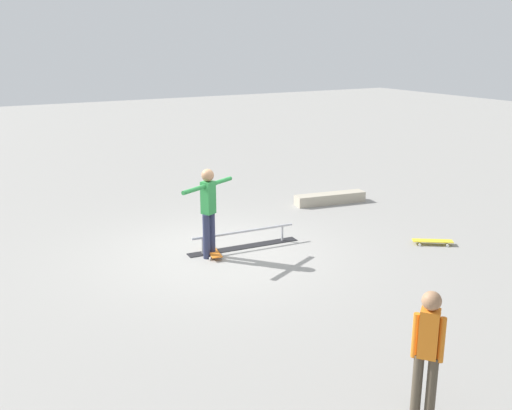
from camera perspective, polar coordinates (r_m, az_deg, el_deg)
name	(u,v)px	position (r m, az deg, el deg)	size (l,w,h in m)	color
ground_plane	(220,254)	(11.40, -3.51, -4.76)	(60.00, 60.00, 0.00)	gray
grind_rail	(244,240)	(11.68, -1.20, -3.42)	(2.35, 0.39, 0.36)	black
skate_ledge	(330,198)	(14.92, 7.22, 0.65)	(1.84, 0.37, 0.26)	#B2A893
skater_main	(208,207)	(10.94, -4.66, -0.16)	(1.28, 0.68, 1.72)	#2D3351
skateboard_main	(212,251)	(11.34, -4.28, -4.48)	(0.36, 0.82, 0.09)	orange
bystander_orange_shirt	(427,349)	(6.62, 16.35, -13.28)	(0.27, 0.31, 1.51)	brown
loose_skateboard_yellow	(433,241)	(12.38, 16.82, -3.38)	(0.77, 0.62, 0.09)	yellow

